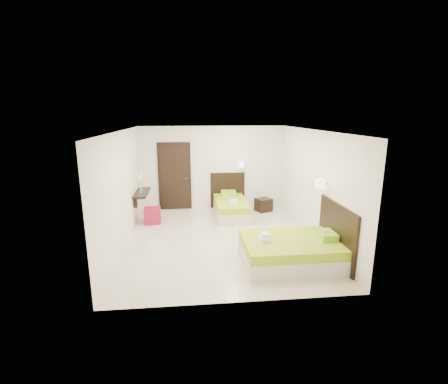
{
  "coord_description": "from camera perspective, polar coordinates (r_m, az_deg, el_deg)",
  "views": [
    {
      "loc": [
        -0.71,
        -7.37,
        2.97
      ],
      "look_at": [
        0.1,
        0.3,
        1.1
      ],
      "focal_mm": 26.0,
      "sensor_mm": 36.0,
      "label": 1
    }
  ],
  "objects": [
    {
      "name": "ottoman",
      "position": [
        9.24,
        -12.47,
        -4.05
      ],
      "size": [
        0.44,
        0.44,
        0.43
      ],
      "primitive_type": "cube",
      "rotation": [
        0.0,
        0.0,
        0.04
      ],
      "color": "maroon",
      "rests_on": "ground"
    },
    {
      "name": "door",
      "position": [
        10.26,
        -8.67,
        2.69
      ],
      "size": [
        1.02,
        0.15,
        2.14
      ],
      "color": "black",
      "rests_on": "ground"
    },
    {
      "name": "floor",
      "position": [
        7.98,
        -0.49,
        -8.23
      ],
      "size": [
        5.5,
        5.5,
        0.0
      ],
      "primitive_type": "plane",
      "color": "beige",
      "rests_on": "ground"
    },
    {
      "name": "bed_single",
      "position": [
        9.74,
        1.18,
        -2.43
      ],
      "size": [
        1.1,
        1.83,
        1.51
      ],
      "color": "beige",
      "rests_on": "ground"
    },
    {
      "name": "bed_double",
      "position": [
        6.83,
        12.22,
        -9.84
      ],
      "size": [
        1.94,
        1.65,
        1.6
      ],
      "color": "beige",
      "rests_on": "ground"
    },
    {
      "name": "console_shelf",
      "position": [
        9.33,
        -14.33,
        -0.16
      ],
      "size": [
        0.35,
        1.2,
        0.78
      ],
      "color": "black",
      "rests_on": "ground"
    },
    {
      "name": "nightstand",
      "position": [
        10.19,
        6.95,
        -2.25
      ],
      "size": [
        0.57,
        0.54,
        0.4
      ],
      "primitive_type": "cube",
      "rotation": [
        0.0,
        0.0,
        0.39
      ],
      "color": "black",
      "rests_on": "ground"
    }
  ]
}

